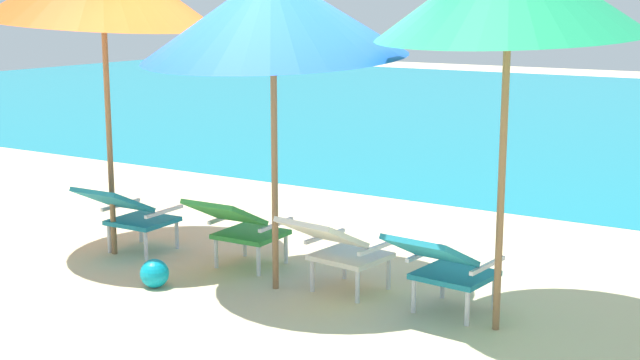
% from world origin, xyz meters
% --- Properties ---
extents(ground_plane, '(40.00, 40.00, 0.00)m').
position_xyz_m(ground_plane, '(0.00, 4.00, 0.00)').
color(ground_plane, beige).
extents(ocean_band, '(40.00, 18.00, 0.01)m').
position_xyz_m(ocean_band, '(0.00, 12.37, 0.00)').
color(ocean_band, teal).
rests_on(ocean_band, ground_plane).
extents(lounge_chair_far_left, '(0.56, 0.89, 0.68)m').
position_xyz_m(lounge_chair_far_left, '(-1.60, 0.03, 0.40)').
color(lounge_chair_far_left, teal).
rests_on(lounge_chair_far_left, ground_plane).
extents(lounge_chair_near_left, '(0.56, 0.89, 0.68)m').
position_xyz_m(lounge_chair_near_left, '(-0.48, 0.18, 0.40)').
color(lounge_chair_near_left, '#338E3D').
rests_on(lounge_chair_near_left, ground_plane).
extents(lounge_chair_near_right, '(0.63, 0.93, 0.68)m').
position_xyz_m(lounge_chair_near_right, '(0.56, 0.06, 0.40)').
color(lounge_chair_near_right, silver).
rests_on(lounge_chair_near_right, ground_plane).
extents(lounge_chair_far_right, '(0.61, 0.92, 0.68)m').
position_xyz_m(lounge_chair_far_right, '(1.46, 0.05, 0.40)').
color(lounge_chair_far_right, teal).
rests_on(lounge_chair_far_right, ground_plane).
extents(beach_umbrella_center, '(2.06, 2.10, 2.55)m').
position_xyz_m(beach_umbrella_center, '(0.05, -0.05, 2.16)').
color(beach_umbrella_center, olive).
rests_on(beach_umbrella_center, ground_plane).
extents(beach_ball, '(0.23, 0.23, 0.23)m').
position_xyz_m(beach_ball, '(-0.78, -0.54, 0.12)').
color(beach_ball, '#0A93AD').
rests_on(beach_ball, ground_plane).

